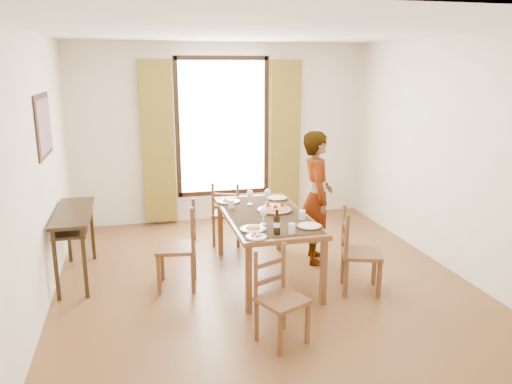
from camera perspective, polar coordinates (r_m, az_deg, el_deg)
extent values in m
plane|color=#55321A|center=(5.72, 0.79, -10.15)|extent=(5.00, 5.00, 0.00)
cube|color=white|center=(7.72, -3.89, 6.70)|extent=(4.50, 0.10, 2.70)
cube|color=white|center=(3.04, 12.91, -5.68)|extent=(4.50, 0.10, 2.70)
cube|color=white|center=(5.22, -23.81, 1.84)|extent=(0.10, 5.00, 2.70)
cube|color=white|center=(6.26, 21.25, 3.97)|extent=(0.10, 5.00, 2.70)
cube|color=white|center=(5.22, 0.90, 18.18)|extent=(4.50, 5.00, 0.04)
cube|color=white|center=(7.68, -3.86, 7.41)|extent=(1.30, 0.04, 2.00)
cube|color=olive|center=(7.54, -11.14, 5.52)|extent=(0.48, 0.10, 2.40)
cube|color=olive|center=(7.87, 3.32, 6.13)|extent=(0.48, 0.10, 2.40)
cube|color=black|center=(5.74, -23.12, 7.00)|extent=(0.02, 0.86, 0.66)
cube|color=red|center=(5.74, -23.02, 7.01)|extent=(0.01, 0.76, 0.56)
cube|color=black|center=(5.90, -20.22, -2.21)|extent=(0.38, 1.20, 0.04)
cube|color=black|center=(5.93, -20.12, -3.32)|extent=(0.34, 1.10, 0.03)
cube|color=black|center=(5.53, -21.89, -7.86)|extent=(0.04, 0.04, 0.76)
cube|color=black|center=(6.55, -20.65, -4.30)|extent=(0.04, 0.04, 0.76)
cube|color=black|center=(5.49, -18.98, -7.74)|extent=(0.04, 0.04, 0.76)
cube|color=black|center=(6.52, -18.20, -4.17)|extent=(0.04, 0.04, 0.76)
cube|color=brown|center=(5.59, 1.15, -2.80)|extent=(0.89, 1.72, 0.05)
cube|color=black|center=(5.58, 1.15, -2.53)|extent=(0.82, 1.58, 0.01)
cube|color=brown|center=(4.90, -0.84, -10.00)|extent=(0.06, 0.06, 0.70)
cube|color=brown|center=(6.37, -4.10, -4.20)|extent=(0.06, 0.06, 0.70)
cube|color=brown|center=(5.12, 7.71, -9.06)|extent=(0.06, 0.06, 0.70)
cube|color=brown|center=(6.53, 2.60, -3.70)|extent=(0.06, 0.06, 0.70)
cube|color=brown|center=(5.49, -9.11, -6.32)|extent=(0.48, 0.48, 0.04)
cube|color=brown|center=(5.76, -10.69, -7.80)|extent=(0.04, 0.04, 0.45)
cube|color=brown|center=(5.73, -7.08, -7.77)|extent=(0.04, 0.04, 0.45)
cube|color=brown|center=(5.43, -11.07, -9.22)|extent=(0.04, 0.04, 0.45)
cube|color=brown|center=(5.40, -7.23, -9.20)|extent=(0.04, 0.04, 0.45)
cube|color=brown|center=(5.57, -7.12, -3.24)|extent=(0.04, 0.04, 0.50)
cube|color=brown|center=(5.23, -7.28, -4.42)|extent=(0.04, 0.04, 0.50)
cube|color=brown|center=(5.43, -7.17, -4.81)|extent=(0.08, 0.36, 0.05)
cube|color=brown|center=(5.37, -7.23, -3.00)|extent=(0.08, 0.36, 0.05)
cube|color=brown|center=(6.77, -3.22, -2.49)|extent=(0.50, 0.50, 0.04)
cube|color=brown|center=(6.96, -1.60, -3.78)|extent=(0.04, 0.04, 0.41)
cube|color=brown|center=(6.65, -2.06, -4.66)|extent=(0.04, 0.04, 0.41)
cube|color=brown|center=(7.02, -4.28, -3.66)|extent=(0.04, 0.04, 0.41)
cube|color=brown|center=(6.71, -4.85, -4.53)|extent=(0.04, 0.04, 0.41)
cube|color=brown|center=(6.51, -2.11, -1.05)|extent=(0.03, 0.03, 0.46)
cube|color=brown|center=(6.58, -4.95, -0.95)|extent=(0.03, 0.03, 0.46)
cube|color=brown|center=(6.57, -3.52, -1.77)|extent=(0.32, 0.14, 0.05)
cube|color=brown|center=(6.52, -3.54, -0.38)|extent=(0.32, 0.14, 0.05)
cube|color=brown|center=(4.41, 3.01, -12.25)|extent=(0.49, 0.49, 0.04)
cube|color=brown|center=(4.31, 2.78, -15.95)|extent=(0.04, 0.04, 0.40)
cube|color=brown|center=(4.52, 0.03, -14.38)|extent=(0.04, 0.04, 0.40)
cube|color=brown|center=(4.50, 5.93, -14.62)|extent=(0.04, 0.04, 0.40)
cube|color=brown|center=(4.70, 3.16, -13.20)|extent=(0.04, 0.04, 0.40)
cube|color=brown|center=(4.34, -0.04, -9.46)|extent=(0.03, 0.03, 0.44)
cube|color=brown|center=(4.53, 3.15, -8.44)|extent=(0.03, 0.03, 0.44)
cube|color=brown|center=(4.47, 1.59, -9.99)|extent=(0.30, 0.15, 0.04)
cube|color=brown|center=(4.40, 1.60, -8.10)|extent=(0.30, 0.15, 0.04)
cube|color=brown|center=(5.45, 11.96, -6.89)|extent=(0.51, 0.51, 0.04)
cube|color=brown|center=(5.40, 13.90, -9.67)|extent=(0.04, 0.04, 0.43)
cube|color=brown|center=(5.35, 10.22, -9.68)|extent=(0.04, 0.04, 0.43)
cube|color=brown|center=(5.71, 13.36, -8.28)|extent=(0.04, 0.04, 0.43)
cube|color=brown|center=(5.66, 9.90, -8.27)|extent=(0.04, 0.04, 0.43)
cube|color=brown|center=(5.18, 10.34, -5.10)|extent=(0.03, 0.03, 0.48)
cube|color=brown|center=(5.51, 10.00, -3.92)|extent=(0.03, 0.03, 0.48)
cube|color=brown|center=(5.37, 10.12, -5.46)|extent=(0.13, 0.33, 0.05)
cube|color=brown|center=(5.32, 10.20, -3.72)|extent=(0.13, 0.33, 0.05)
imported|color=gray|center=(6.08, 6.94, -0.64)|extent=(0.75, 0.63, 1.62)
cylinder|color=silver|center=(5.38, 5.29, -2.63)|extent=(0.07, 0.07, 0.10)
cylinder|color=silver|center=(5.79, -2.90, -1.35)|extent=(0.07, 0.07, 0.10)
cylinder|color=silver|center=(4.94, 4.11, -4.17)|extent=(0.07, 0.07, 0.10)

